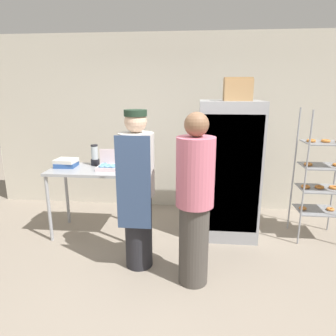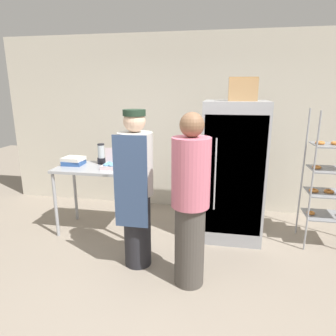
# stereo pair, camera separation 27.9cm
# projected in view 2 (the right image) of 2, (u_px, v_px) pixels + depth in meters

# --- Properties ---
(ground_plane) EXTENTS (14.00, 14.00, 0.00)m
(ground_plane) POSITION_uv_depth(u_px,v_px,m) (161.00, 297.00, 2.92)
(ground_plane) COLOR gray
(back_wall) EXTENTS (6.40, 0.12, 2.81)m
(back_wall) POSITION_uv_depth(u_px,v_px,m) (191.00, 124.00, 4.89)
(back_wall) COLOR beige
(back_wall) RESTS_ON ground_plane
(refrigerator) EXTENTS (0.79, 0.77, 1.82)m
(refrigerator) POSITION_uv_depth(u_px,v_px,m) (232.00, 171.00, 3.95)
(refrigerator) COLOR #9EA0A5
(refrigerator) RESTS_ON ground_plane
(baking_rack) EXTENTS (0.57, 0.47, 1.73)m
(baking_rack) POSITION_uv_depth(u_px,v_px,m) (330.00, 180.00, 3.73)
(baking_rack) COLOR #93969B
(baking_rack) RESTS_ON ground_plane
(prep_counter) EXTENTS (1.15, 0.64, 0.93)m
(prep_counter) POSITION_uv_depth(u_px,v_px,m) (100.00, 175.00, 4.10)
(prep_counter) COLOR #9EA0A5
(prep_counter) RESTS_ON ground_plane
(donut_box) EXTENTS (0.29, 0.22, 0.26)m
(donut_box) POSITION_uv_depth(u_px,v_px,m) (113.00, 165.00, 3.98)
(donut_box) COLOR silver
(donut_box) RESTS_ON prep_counter
(blender_pitcher) EXTENTS (0.12, 0.12, 0.29)m
(blender_pitcher) POSITION_uv_depth(u_px,v_px,m) (101.00, 155.00, 4.23)
(blender_pitcher) COLOR black
(blender_pitcher) RESTS_ON prep_counter
(binder_stack) EXTENTS (0.29, 0.26, 0.11)m
(binder_stack) POSITION_uv_depth(u_px,v_px,m) (74.00, 161.00, 4.19)
(binder_stack) COLOR #2D5193
(binder_stack) RESTS_ON prep_counter
(cardboard_storage_box) EXTENTS (0.34, 0.27, 0.28)m
(cardboard_storage_box) POSITION_uv_depth(u_px,v_px,m) (243.00, 89.00, 3.61)
(cardboard_storage_box) COLOR #A87F51
(cardboard_storage_box) RESTS_ON refrigerator
(person_baker) EXTENTS (0.37, 0.39, 1.76)m
(person_baker) POSITION_uv_depth(u_px,v_px,m) (136.00, 188.00, 3.25)
(person_baker) COLOR #232328
(person_baker) RESTS_ON ground_plane
(person_customer) EXTENTS (0.37, 0.37, 1.76)m
(person_customer) POSITION_uv_depth(u_px,v_px,m) (190.00, 202.00, 2.91)
(person_customer) COLOR #47423D
(person_customer) RESTS_ON ground_plane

